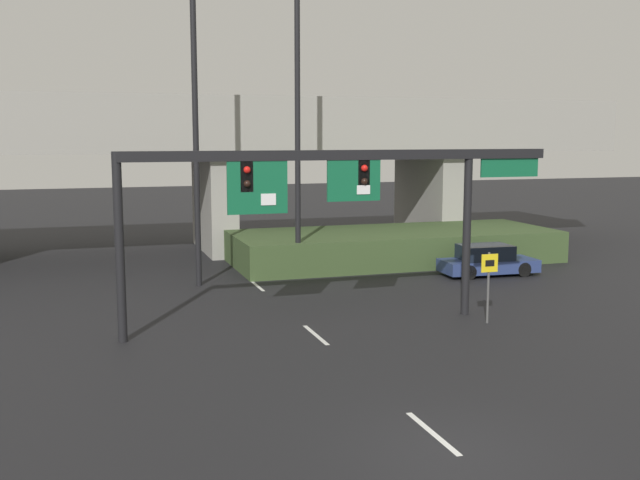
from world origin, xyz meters
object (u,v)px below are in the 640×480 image
parked_sedan_near_right (487,261)px  signal_gantry (331,185)px  speed_limit_sign (489,277)px  highway_light_pole_near (195,87)px  highway_light_pole_far (297,108)px

parked_sedan_near_right → signal_gantry: bearing=-143.7°
speed_limit_sign → parked_sedan_near_right: 8.92m
speed_limit_sign → highway_light_pole_near: 13.98m
highway_light_pole_near → signal_gantry: bearing=-68.4°
highway_light_pole_near → highway_light_pole_far: highway_light_pole_near is taller
highway_light_pole_near → parked_sedan_near_right: 14.74m
signal_gantry → parked_sedan_near_right: size_ratio=3.35×
speed_limit_sign → parked_sedan_near_right: speed_limit_sign is taller
signal_gantry → speed_limit_sign: size_ratio=6.11×
highway_light_pole_far → parked_sedan_near_right: highway_light_pole_far is taller
highway_light_pole_near → parked_sedan_near_right: (12.61, -1.62, -7.46)m
signal_gantry → speed_limit_sign: (5.02, -1.37, -3.05)m
highway_light_pole_near → highway_light_pole_far: size_ratio=1.11×
highway_light_pole_near → parked_sedan_near_right: bearing=-7.3°
signal_gantry → parked_sedan_near_right: 12.05m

